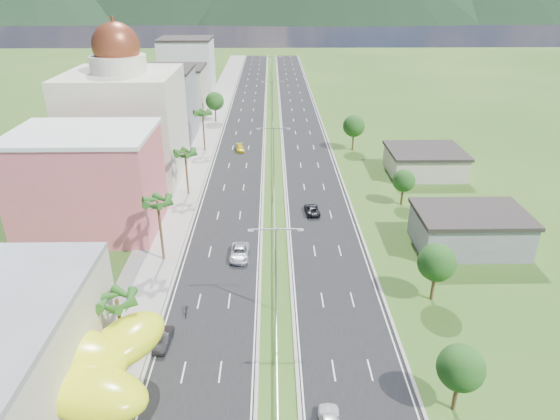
{
  "coord_description": "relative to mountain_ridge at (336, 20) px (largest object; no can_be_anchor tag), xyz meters",
  "views": [
    {
      "loc": [
        -0.36,
        -38.23,
        35.72
      ],
      "look_at": [
        0.7,
        23.06,
        7.0
      ],
      "focal_mm": 32.0,
      "sensor_mm": 36.0,
      "label": 1
    }
  ],
  "objects": [
    {
      "name": "leafy_tree_rb",
      "position": [
        -41.0,
        -438.0,
        5.18
      ],
      "size": [
        4.55,
        4.55,
        7.47
      ],
      "color": "#47301C",
      "rests_on": "ground"
    },
    {
      "name": "pink_shophouse",
      "position": [
        -88.0,
        -418.0,
        7.5
      ],
      "size": [
        20.0,
        15.0,
        15.0
      ],
      "primitive_type": "cube",
      "color": "#D45760",
      "rests_on": "ground"
    },
    {
      "name": "streetlight_median_c",
      "position": [
        -60.0,
        -400.0,
        6.75
      ],
      "size": [
        6.04,
        0.25,
        11.0
      ],
      "color": "gray",
      "rests_on": "ground"
    },
    {
      "name": "road_right",
      "position": [
        -52.5,
        -360.0,
        0.02
      ],
      "size": [
        11.0,
        260.0,
        0.04
      ],
      "primitive_type": "cube",
      "color": "black",
      "rests_on": "ground"
    },
    {
      "name": "palm_tree_c",
      "position": [
        -75.5,
        -428.0,
        8.5
      ],
      "size": [
        3.6,
        3.6,
        9.6
      ],
      "color": "#47301C",
      "rests_on": "ground"
    },
    {
      "name": "motorcycle",
      "position": [
        -70.48,
        -440.19,
        0.72
      ],
      "size": [
        0.89,
        2.2,
        1.37
      ],
      "primitive_type": "imported",
      "rotation": [
        0.0,
        0.0,
        0.12
      ],
      "color": "black",
      "rests_on": "road_left"
    },
    {
      "name": "car_dark_far_right",
      "position": [
        -53.72,
        -413.34,
        0.71
      ],
      "size": [
        2.53,
        4.93,
        1.33
      ],
      "primitive_type": "imported",
      "rotation": [
        0.0,
        0.0,
        3.21
      ],
      "color": "black",
      "rests_on": "road_right"
    },
    {
      "name": "palm_tree_d",
      "position": [
        -75.5,
        -405.0,
        7.54
      ],
      "size": [
        3.6,
        3.6,
        8.6
      ],
      "color": "#47301C",
      "rests_on": "ground"
    },
    {
      "name": "streetlight_median_b",
      "position": [
        -60.0,
        -440.0,
        6.75
      ],
      "size": [
        6.04,
        0.25,
        11.0
      ],
      "color": "gray",
      "rests_on": "ground"
    },
    {
      "name": "car_silver_mid_left",
      "position": [
        -64.96,
        -427.66,
        0.81
      ],
      "size": [
        2.58,
        5.52,
        1.53
      ],
      "primitive_type": "imported",
      "rotation": [
        0.0,
        0.0,
        -0.01
      ],
      "color": "#B9BBC1",
      "rests_on": "road_left"
    },
    {
      "name": "shed_far",
      "position": [
        -30.0,
        -395.0,
        2.2
      ],
      "size": [
        14.0,
        12.0,
        4.4
      ],
      "primitive_type": "cube",
      "color": "#BCB49B",
      "rests_on": "ground"
    },
    {
      "name": "palm_tree_b",
      "position": [
        -75.5,
        -448.0,
        7.06
      ],
      "size": [
        3.6,
        3.6,
        8.1
      ],
      "color": "#47301C",
      "rests_on": "ground"
    },
    {
      "name": "mountain_ridge",
      "position": [
        0.0,
        0.0,
        0.0
      ],
      "size": [
        860.0,
        140.0,
        90.0
      ],
      "primitive_type": null,
      "color": "black",
      "rests_on": "ground"
    },
    {
      "name": "midrise_white",
      "position": [
        -87.0,
        -325.0,
        9.0
      ],
      "size": [
        16.0,
        15.0,
        18.0
      ],
      "primitive_type": "cube",
      "color": "silver",
      "rests_on": "ground"
    },
    {
      "name": "road_left",
      "position": [
        -67.5,
        -360.0,
        0.02
      ],
      "size": [
        11.0,
        260.0,
        0.04
      ],
      "primitive_type": "cube",
      "color": "black",
      "rests_on": "ground"
    },
    {
      "name": "leafy_tree_ra",
      "position": [
        -44.0,
        -455.0,
        4.78
      ],
      "size": [
        4.2,
        4.2,
        6.9
      ],
      "color": "#47301C",
      "rests_on": "ground"
    },
    {
      "name": "leafy_tree_lfar",
      "position": [
        -75.5,
        -355.0,
        5.58
      ],
      "size": [
        4.9,
        4.9,
        8.05
      ],
      "color": "#47301C",
      "rests_on": "ground"
    },
    {
      "name": "midrise_grey",
      "position": [
        -87.0,
        -370.0,
        8.0
      ],
      "size": [
        16.0,
        15.0,
        16.0
      ],
      "primitive_type": "cube",
      "color": "slate",
      "rests_on": "ground"
    },
    {
      "name": "leafy_tree_rd",
      "position": [
        -42.0,
        -380.0,
        5.58
      ],
      "size": [
        4.9,
        4.9,
        8.05
      ],
      "color": "#47301C",
      "rests_on": "ground"
    },
    {
      "name": "ground",
      "position": [
        -60.0,
        -450.0,
        0.0
      ],
      "size": [
        500.0,
        500.0,
        0.0
      ],
      "primitive_type": "plane",
      "color": "#2D5119",
      "rests_on": "ground"
    },
    {
      "name": "car_yellow_far_left",
      "position": [
        -67.51,
        -380.35,
        0.67
      ],
      "size": [
        2.43,
        4.59,
        1.27
      ],
      "primitive_type": "imported",
      "rotation": [
        0.0,
        0.0,
        0.16
      ],
      "color": "gold",
      "rests_on": "road_left"
    },
    {
      "name": "leafy_tree_rc",
      "position": [
        -38.0,
        -410.0,
        4.37
      ],
      "size": [
        3.85,
        3.85,
        6.33
      ],
      "color": "#47301C",
      "rests_on": "ground"
    },
    {
      "name": "streetlight_median_e",
      "position": [
        -60.0,
        -310.0,
        6.75
      ],
      "size": [
        6.04,
        0.25,
        11.0
      ],
      "color": "gray",
      "rests_on": "ground"
    },
    {
      "name": "car_dark_left",
      "position": [
        -72.07,
        -445.84,
        0.72
      ],
      "size": [
        1.73,
        4.21,
        1.36
      ],
      "primitive_type": "imported",
      "rotation": [
        0.0,
        0.0,
        -0.07
      ],
      "color": "black",
      "rests_on": "road_left"
    },
    {
      "name": "palm_tree_e",
      "position": [
        -75.5,
        -380.0,
        8.31
      ],
      "size": [
        3.6,
        3.6,
        9.4
      ],
      "color": "#47301C",
      "rests_on": "ground"
    },
    {
      "name": "median_guardrail",
      "position": [
        -60.0,
        -378.01,
        0.62
      ],
      "size": [
        0.1,
        216.06,
        0.76
      ],
      "color": "gray",
      "rests_on": "ground"
    },
    {
      "name": "lime_canopy",
      "position": [
        -80.0,
        -454.0,
        4.99
      ],
      "size": [
        18.0,
        15.0,
        7.4
      ],
      "color": "#D9E716",
      "rests_on": "ground"
    },
    {
      "name": "streetlight_median_d",
      "position": [
        -60.0,
        -355.0,
        6.75
      ],
      "size": [
        6.04,
        0.25,
        11.0
      ],
      "color": "gray",
      "rests_on": "ground"
    },
    {
      "name": "domed_building",
      "position": [
        -88.0,
        -395.0,
        11.35
      ],
      "size": [
        20.0,
        20.0,
        28.7
      ],
      "color": "beige",
      "rests_on": "ground"
    },
    {
      "name": "shed_near",
      "position": [
        -32.0,
        -425.0,
        2.5
      ],
      "size": [
        15.0,
        10.0,
        5.0
      ],
      "primitive_type": "cube",
      "color": "slate",
      "rests_on": "ground"
    },
    {
      "name": "sidewalk_left",
      "position": [
        -77.0,
        -360.0,
        0.06
      ],
      "size": [
        7.0,
        260.0,
        0.12
      ],
      "primitive_type": "cube",
      "color": "gray",
      "rests_on": "ground"
    },
    {
      "name": "midrise_beige",
      "position": [
        -87.0,
        -348.0,
        6.5
      ],
      "size": [
        16.0,
        15.0,
        13.0
      ],
      "primitive_type": "cube",
      "color": "#BCB49B",
      "rests_on": "ground"
    }
  ]
}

